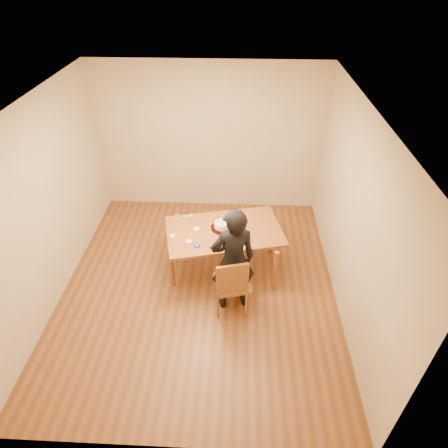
{
  "coord_description": "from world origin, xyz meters",
  "views": [
    {
      "loc": [
        0.55,
        -3.92,
        4.11
      ],
      "look_at": [
        0.35,
        0.38,
        0.9
      ],
      "focal_mm": 30.0,
      "sensor_mm": 36.0,
      "label": 1
    }
  ],
  "objects_px": {
    "dining_table": "(224,231)",
    "person": "(233,261)",
    "cake_plate": "(222,228)",
    "dining_chair": "(233,283)",
    "cake": "(222,225)"
  },
  "relations": [
    {
      "from": "dining_chair",
      "to": "person",
      "type": "bearing_deg",
      "value": 76.35
    },
    {
      "from": "dining_chair",
      "to": "person",
      "type": "xyz_separation_m",
      "value": [
        0.0,
        0.05,
        0.36
      ]
    },
    {
      "from": "cake",
      "to": "dining_table",
      "type": "bearing_deg",
      "value": -47.23
    },
    {
      "from": "dining_table",
      "to": "person",
      "type": "bearing_deg",
      "value": -91.48
    },
    {
      "from": "dining_chair",
      "to": "cake_plate",
      "type": "relative_size",
      "value": 1.42
    },
    {
      "from": "dining_table",
      "to": "cake",
      "type": "distance_m",
      "value": 0.1
    },
    {
      "from": "cake",
      "to": "cake_plate",
      "type": "bearing_deg",
      "value": -90.0
    },
    {
      "from": "dining_table",
      "to": "dining_chair",
      "type": "height_order",
      "value": "dining_table"
    },
    {
      "from": "dining_table",
      "to": "person",
      "type": "distance_m",
      "value": 0.75
    },
    {
      "from": "dining_chair",
      "to": "person",
      "type": "height_order",
      "value": "person"
    },
    {
      "from": "dining_chair",
      "to": "cake_plate",
      "type": "xyz_separation_m",
      "value": [
        -0.19,
        0.82,
        0.31
      ]
    },
    {
      "from": "dining_table",
      "to": "person",
      "type": "xyz_separation_m",
      "value": [
        0.15,
        -0.73,
        0.08
      ]
    },
    {
      "from": "dining_table",
      "to": "dining_chair",
      "type": "bearing_deg",
      "value": -92.14
    },
    {
      "from": "cake_plate",
      "to": "person",
      "type": "distance_m",
      "value": 0.8
    },
    {
      "from": "dining_table",
      "to": "cake_plate",
      "type": "bearing_deg",
      "value": 119.67
    }
  ]
}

